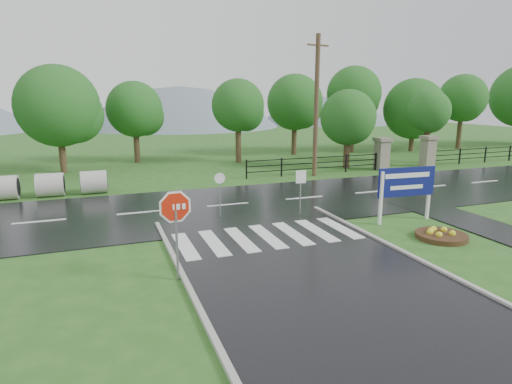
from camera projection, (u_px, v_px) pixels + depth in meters
name	position (u px, v px, depth m)	size (l,w,h in m)	color
ground	(340.00, 297.00, 10.95)	(120.00, 120.00, 0.00)	#285A1E
main_road	(228.00, 206.00, 20.10)	(90.00, 8.00, 0.04)	black
walkway	(469.00, 222.00, 17.49)	(2.20, 11.00, 0.04)	black
crosswalk	(267.00, 236.00, 15.52)	(6.50, 2.80, 0.02)	silver
pillar_west	(382.00, 153.00, 29.74)	(1.00, 1.00, 2.24)	gray
pillar_east	(428.00, 150.00, 31.10)	(1.00, 1.00, 2.24)	gray
fence_west	(315.00, 163.00, 28.06)	(9.58, 0.08, 1.20)	black
hills	(158.00, 216.00, 75.01)	(102.00, 48.00, 48.00)	slate
treeline	(189.00, 162.00, 33.25)	(83.20, 5.20, 10.00)	#1A561A
stop_sign	(176.00, 215.00, 11.56)	(1.20, 0.13, 2.71)	#939399
estate_billboard	(406.00, 185.00, 17.19)	(2.58, 0.24, 2.26)	silver
flower_bed	(441.00, 235.00, 15.42)	(1.81, 1.81, 0.36)	#332111
reg_sign_small	(301.00, 184.00, 17.97)	(0.44, 0.07, 2.00)	#939399
reg_sign_round	(220.00, 189.00, 17.78)	(0.45, 0.09, 1.94)	#939399
utility_pole_east	(316.00, 106.00, 26.70)	(1.55, 0.33, 8.73)	#473523
entrance_tree_left	(348.00, 118.00, 29.95)	(3.89, 3.89, 5.52)	#3D2B1C
entrance_tree_right	(429.00, 112.00, 32.26)	(3.18, 3.18, 5.54)	#3D2B1C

